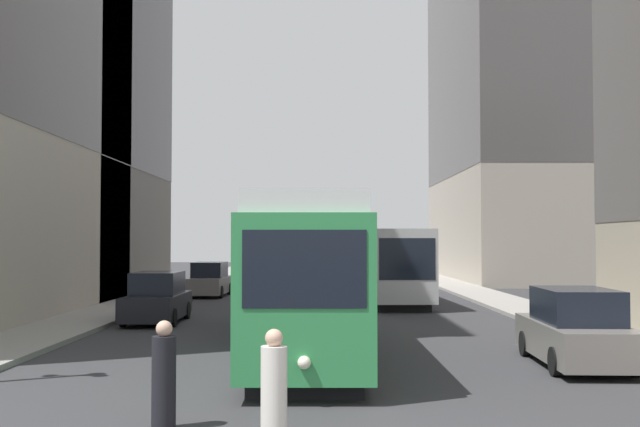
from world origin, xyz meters
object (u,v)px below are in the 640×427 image
at_px(parked_car_right_far, 577,330).
at_px(pedestrian_crossing_near, 276,393).
at_px(transit_bus, 391,262).
at_px(pedestrian_crossing_far, 166,378).
at_px(parked_car_left_mid, 211,281).
at_px(parked_car_left_near, 159,299).
at_px(streetcar, 311,272).

height_order(parked_car_right_far, pedestrian_crossing_near, parked_car_right_far).
height_order(transit_bus, pedestrian_crossing_far, transit_bus).
xyz_separation_m(transit_bus, pedestrian_crossing_far, (-5.79, -25.28, -1.16)).
bearing_deg(parked_car_left_mid, parked_car_left_near, -87.51).
distance_m(transit_bus, parked_car_left_near, 13.18).
bearing_deg(parked_car_right_far, pedestrian_crossing_near, 49.82).
bearing_deg(parked_car_right_far, parked_car_left_mid, -60.32).
bearing_deg(pedestrian_crossing_near, parked_car_left_mid, -179.88).
distance_m(transit_bus, parked_car_right_far, 19.33).
relative_size(parked_car_right_far, pedestrian_crossing_near, 2.87).
height_order(parked_car_left_near, parked_car_left_mid, same).
bearing_deg(pedestrian_crossing_far, parked_car_left_near, -102.25).
xyz_separation_m(streetcar, pedestrian_crossing_near, (-0.37, -10.14, -1.31)).
height_order(transit_bus, parked_car_left_mid, transit_bus).
distance_m(parked_car_left_near, parked_car_right_far, 15.41).
relative_size(parked_car_left_mid, pedestrian_crossing_far, 2.63).
relative_size(pedestrian_crossing_near, pedestrian_crossing_far, 1.00).
relative_size(streetcar, pedestrian_crossing_near, 8.93).
xyz_separation_m(parked_car_left_mid, pedestrian_crossing_near, (5.24, -30.31, -0.06)).
distance_m(parked_car_right_far, pedestrian_crossing_far, 10.48).
height_order(parked_car_left_mid, parked_car_right_far, same).
bearing_deg(pedestrian_crossing_near, parked_car_left_near, -172.62).
xyz_separation_m(parked_car_right_far, pedestrian_crossing_far, (-8.47, -6.17, -0.06)).
relative_size(transit_bus, parked_car_right_far, 2.46).
height_order(parked_car_left_near, parked_car_right_far, same).
distance_m(streetcar, parked_car_left_near, 9.00).
height_order(streetcar, parked_car_left_mid, streetcar).
relative_size(parked_car_left_mid, parked_car_right_far, 0.92).
height_order(parked_car_right_far, pedestrian_crossing_far, parked_car_right_far).
bearing_deg(parked_car_left_mid, parked_car_right_far, -60.12).
bearing_deg(streetcar, transit_bus, 77.37).
bearing_deg(parked_car_left_near, pedestrian_crossing_near, -73.26).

